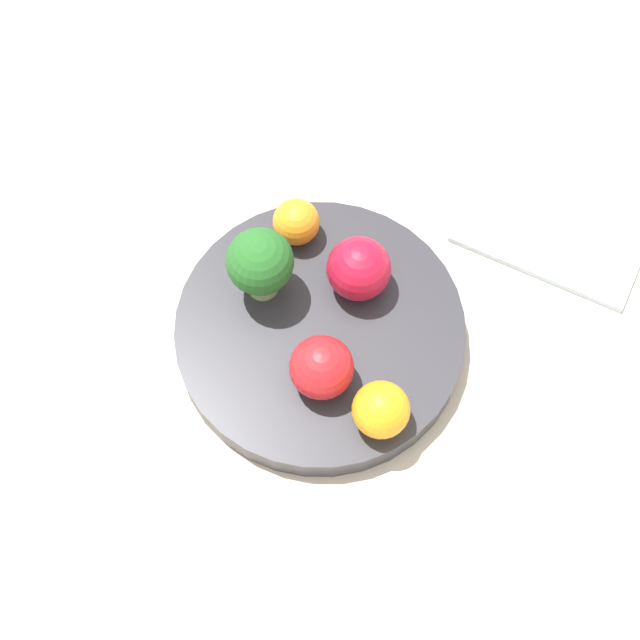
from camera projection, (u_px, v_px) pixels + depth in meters
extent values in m
plane|color=gray|center=(320.00, 349.00, 0.72)|extent=(6.00, 6.00, 0.00)
cube|color=beige|center=(320.00, 344.00, 0.72)|extent=(1.20, 1.20, 0.02)
cylinder|color=#2D2D33|center=(320.00, 332.00, 0.70)|extent=(0.22, 0.22, 0.03)
cylinder|color=#99C17A|center=(262.00, 280.00, 0.69)|extent=(0.02, 0.02, 0.02)
sphere|color=#236023|center=(260.00, 262.00, 0.66)|extent=(0.05, 0.05, 0.05)
sphere|color=red|center=(322.00, 367.00, 0.64)|extent=(0.05, 0.05, 0.05)
sphere|color=#B7142D|center=(359.00, 269.00, 0.68)|extent=(0.05, 0.05, 0.05)
sphere|color=orange|center=(296.00, 222.00, 0.70)|extent=(0.04, 0.04, 0.04)
sphere|color=orange|center=(381.00, 410.00, 0.63)|extent=(0.04, 0.04, 0.04)
cube|color=silver|center=(559.00, 215.00, 0.75)|extent=(0.19, 0.17, 0.01)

